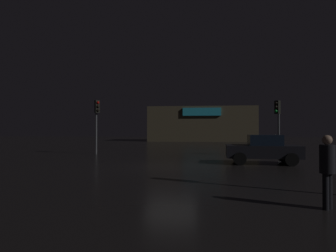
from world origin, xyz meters
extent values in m
plane|color=black|center=(0.00, 0.00, 0.00)|extent=(120.00, 120.00, 0.00)
cube|color=brown|center=(1.65, 33.63, 2.71)|extent=(16.67, 7.55, 5.42)
cube|color=#33CCF2|center=(1.65, 29.70, 4.52)|extent=(5.71, 0.24, 1.19)
cylinder|color=#595B60|center=(-6.35, 6.78, 2.02)|extent=(0.13, 0.13, 4.05)
cube|color=black|center=(-6.24, 6.67, 3.58)|extent=(0.41, 0.41, 0.95)
sphere|color=red|center=(-6.13, 6.55, 3.86)|extent=(0.20, 0.20, 0.20)
sphere|color=black|center=(-6.13, 6.55, 3.58)|extent=(0.20, 0.20, 0.20)
sphere|color=black|center=(-6.13, 6.55, 3.29)|extent=(0.20, 0.20, 0.20)
cylinder|color=#595B60|center=(6.82, 6.31, 1.92)|extent=(0.14, 0.14, 3.84)
cube|color=black|center=(6.71, 6.20, 3.39)|extent=(0.41, 0.41, 0.91)
sphere|color=black|center=(6.59, 6.09, 3.66)|extent=(0.20, 0.20, 0.20)
sphere|color=black|center=(6.59, 6.09, 3.39)|extent=(0.20, 0.20, 0.20)
sphere|color=#19D13F|center=(6.59, 6.09, 3.11)|extent=(0.20, 0.20, 0.20)
cube|color=black|center=(4.82, 1.78, 0.67)|extent=(3.96, 2.01, 0.67)
cube|color=black|center=(4.92, 1.77, 1.29)|extent=(1.77, 1.71, 0.56)
cylinder|color=black|center=(3.50, 0.95, 0.34)|extent=(0.68, 0.26, 0.67)
cylinder|color=black|center=(3.59, 2.75, 0.34)|extent=(0.68, 0.26, 0.67)
cylinder|color=black|center=(6.05, 0.81, 0.34)|extent=(0.68, 0.26, 0.67)
cylinder|color=black|center=(6.14, 2.61, 0.34)|extent=(0.68, 0.26, 0.67)
cylinder|color=black|center=(4.35, -7.50, 0.42)|extent=(0.14, 0.14, 0.84)
cylinder|color=black|center=(4.46, -7.39, 0.42)|extent=(0.14, 0.14, 0.84)
cylinder|color=black|center=(4.41, -7.45, 1.17)|extent=(0.48, 0.48, 0.66)
sphere|color=tan|center=(4.41, -7.45, 1.61)|extent=(0.23, 0.23, 0.23)
camera|label=1|loc=(1.47, -14.68, 1.86)|focal=31.54mm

